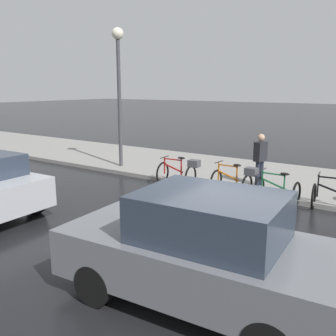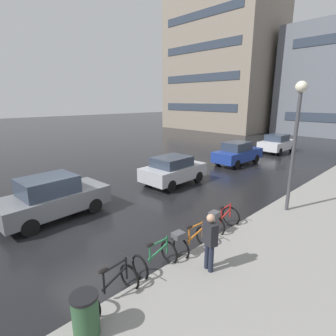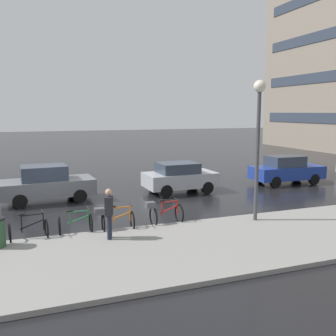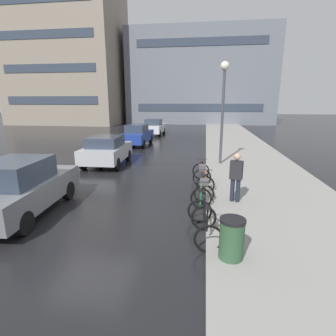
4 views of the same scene
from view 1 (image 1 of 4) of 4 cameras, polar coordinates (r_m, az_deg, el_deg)
name	(u,v)px [view 1 (image 1 of 4)]	position (r m, az deg, el deg)	size (l,w,h in m)	color
ground_plane	(235,249)	(7.80, 10.15, -12.09)	(140.00, 140.00, 0.00)	black
sidewalk_kerb	(94,154)	(18.21, -11.15, 2.17)	(4.80, 60.00, 0.14)	gray
bicycle_second	(277,190)	(10.80, 16.30, -3.26)	(0.72, 1.12, 0.93)	black
bicycle_third	(236,179)	(11.33, 10.30, -1.72)	(0.74, 1.37, 0.97)	black
bicycle_farthest	(180,172)	(12.08, 1.84, -0.58)	(0.82, 1.40, 1.00)	black
car_grey	(202,250)	(5.64, 5.19, -12.34)	(2.17, 4.31, 1.73)	slate
pedestrian	(260,158)	(12.00, 13.85, 1.42)	(0.45, 0.34, 1.78)	#1E2333
streetlamp	(119,73)	(14.58, -7.53, 14.15)	(0.44, 0.44, 5.32)	#424247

